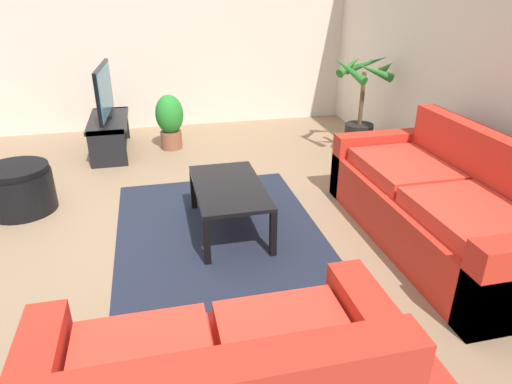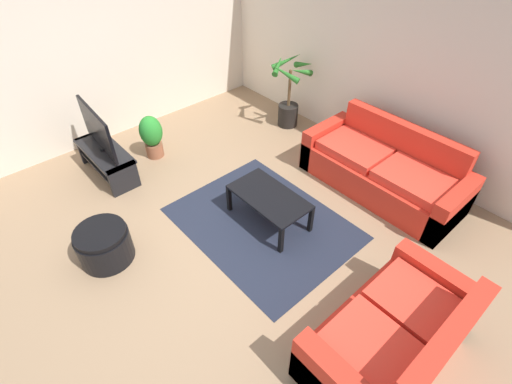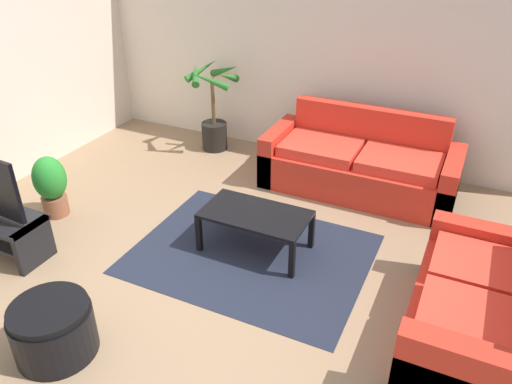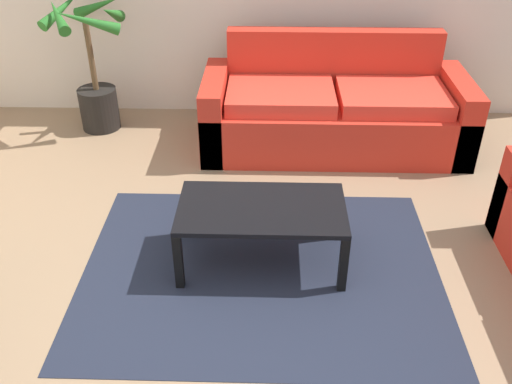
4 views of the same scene
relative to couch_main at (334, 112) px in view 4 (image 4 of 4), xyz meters
The scene contains 5 objects.
ground_plane 2.45m from the couch_main, 110.06° to the right, with size 6.60×6.60×0.00m, color #937556.
couch_main is the anchor object (origin of this frame).
coffee_table 1.70m from the couch_main, 109.88° to the right, with size 1.01×0.56×0.41m.
area_rug 1.82m from the couch_main, 108.79° to the right, with size 2.20×1.70×0.01m, color #1E2333.
potted_palm 2.11m from the couch_main, behind, with size 0.74×0.74×1.18m.
Camera 4 is at (0.30, -2.09, 2.30)m, focal length 39.48 mm.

